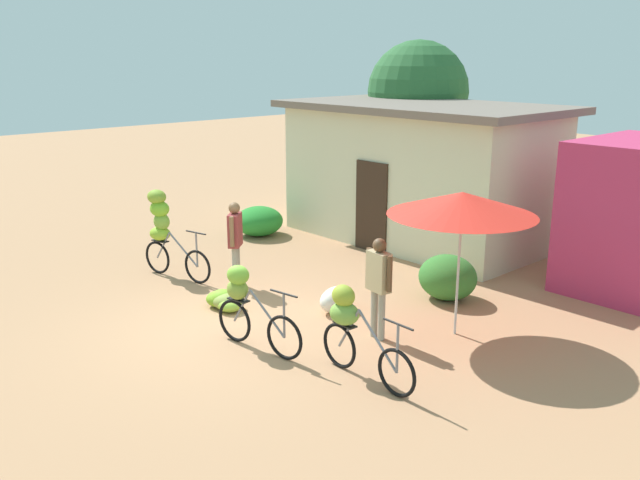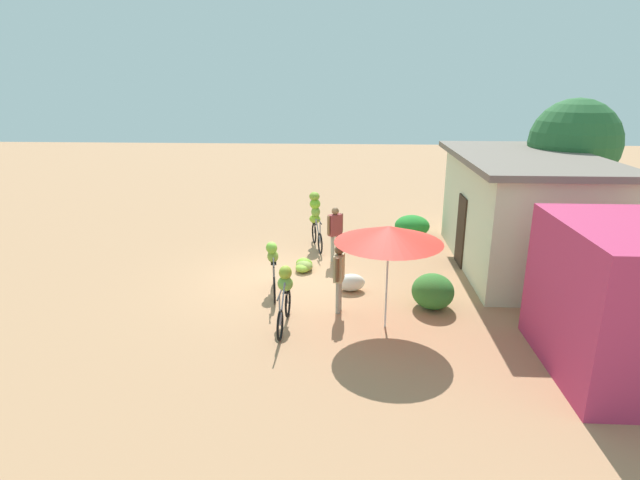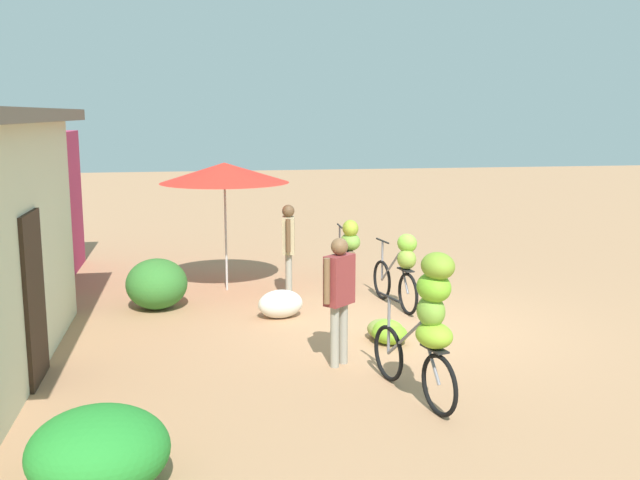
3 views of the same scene
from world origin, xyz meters
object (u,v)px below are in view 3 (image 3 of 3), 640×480
Objects in this scene: market_umbrella at (224,173)px; banana_pile_on_ground at (387,331)px; person_bystander at (289,241)px; bicycle_leftmost at (429,316)px; bicycle_near_pile at (401,267)px; produce_sack at (280,304)px; bicycle_center_loaded at (348,247)px; person_vendor at (339,288)px.

banana_pile_on_ground is at bearing -148.55° from market_umbrella.
banana_pile_on_ground is at bearing -158.76° from person_bystander.
bicycle_near_pile is (3.83, -0.82, -0.31)m from bicycle_leftmost.
person_bystander is (2.63, 1.02, 0.83)m from banana_pile_on_ground.
banana_pile_on_ground is 1.23× the size of produce_sack.
bicycle_center_loaded is 2.49× the size of produce_sack.
bicycle_leftmost is 2.01× the size of banana_pile_on_ground.
bicycle_near_pile is at bearing -86.06° from produce_sack.
banana_pile_on_ground is 0.53× the size of person_vendor.
bicycle_leftmost is 5.55m from bicycle_center_loaded.
produce_sack is at bearing 93.94° from bicycle_near_pile.
produce_sack is 1.47m from person_bystander.
person_bystander is (1.23, -0.29, 0.76)m from produce_sack.
person_vendor is at bearing 147.93° from bicycle_near_pile.
bicycle_center_loaded is at bearing -3.37° from bicycle_leftmost.
market_umbrella reaches higher than person_vendor.
bicycle_center_loaded is at bearing 16.34° from bicycle_near_pile.
bicycle_near_pile is 1.94× the size of banana_pile_on_ground.
produce_sack is at bearing 43.13° from banana_pile_on_ground.
bicycle_near_pile is at bearing -12.14° from bicycle_leftmost.
bicycle_leftmost is at bearing -161.73° from market_umbrella.
market_umbrella is 1.30× the size of bicycle_center_loaded.
bicycle_near_pile is 1.77m from bicycle_center_loaded.
bicycle_center_loaded is at bearing -62.50° from person_bystander.
market_umbrella is 1.42× the size of person_bystander.
bicycle_leftmost is at bearing 175.38° from banana_pile_on_ground.
bicycle_leftmost is at bearing 176.63° from bicycle_center_loaded.
bicycle_near_pile is at bearing -123.92° from market_umbrella.
person_bystander is (4.92, 0.84, -0.04)m from bicycle_leftmost.
bicycle_near_pile reaches higher than banana_pile_on_ground.
person_bystander is at bearing -124.82° from market_umbrella.
market_umbrella is 1.32× the size of bicycle_leftmost.
bicycle_center_loaded is (5.53, -0.33, -0.29)m from bicycle_leftmost.
bicycle_center_loaded reaches higher than produce_sack.
person_vendor reaches higher than produce_sack.
bicycle_center_loaded is at bearing -92.76° from market_umbrella.
bicycle_leftmost reaches higher than bicycle_near_pile.
bicycle_near_pile reaches higher than produce_sack.
banana_pile_on_ground is at bearing 157.45° from bicycle_near_pile.
produce_sack is at bearing 141.57° from bicycle_center_loaded.
person_vendor is at bearing 134.52° from banana_pile_on_ground.
market_umbrella is at bearing 18.27° from bicycle_leftmost.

